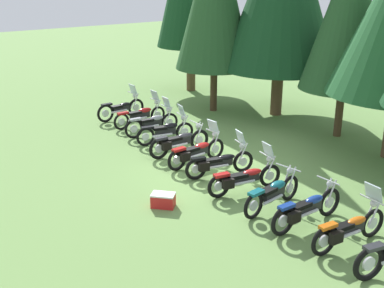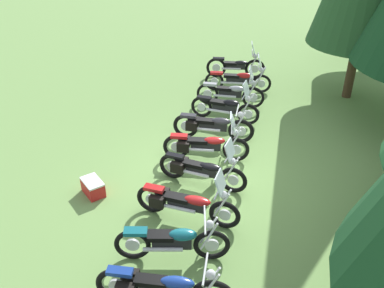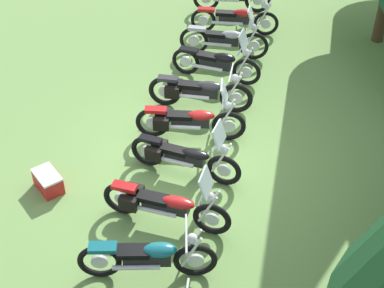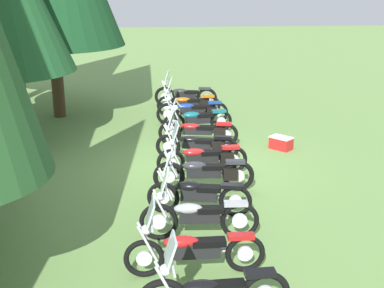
{
  "view_description": "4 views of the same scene",
  "coord_description": "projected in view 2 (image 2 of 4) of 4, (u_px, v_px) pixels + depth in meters",
  "views": [
    {
      "loc": [
        11.0,
        -8.67,
        5.87
      ],
      "look_at": [
        -1.02,
        -0.01,
        0.57
      ],
      "focal_mm": 45.75,
      "sensor_mm": 36.0,
      "label": 1
    },
    {
      "loc": [
        8.8,
        0.9,
        6.16
      ],
      "look_at": [
        -0.34,
        -0.43,
        0.63
      ],
      "focal_mm": 39.74,
      "sensor_mm": 36.0,
      "label": 2
    },
    {
      "loc": [
        8.73,
        1.09,
        7.57
      ],
      "look_at": [
        0.58,
        0.08,
        0.84
      ],
      "focal_mm": 54.24,
      "sensor_mm": 36.0,
      "label": 3
    },
    {
      "loc": [
        -12.92,
        1.18,
        4.7
      ],
      "look_at": [
        -0.68,
        0.16,
        0.82
      ],
      "focal_mm": 49.62,
      "sensor_mm": 36.0,
      "label": 4
    }
  ],
  "objects": [
    {
      "name": "motorcycle_2",
      "position": [
        231.0,
        93.0,
        13.86
      ],
      "size": [
        0.76,
        2.24,
        1.37
      ],
      "rotation": [
        0.0,
        0.0,
        1.52
      ],
      "color": "black",
      "rests_on": "ground_plane"
    },
    {
      "name": "motorcycle_4",
      "position": [
        212.0,
        126.0,
        11.97
      ],
      "size": [
        0.74,
        2.32,
        1.02
      ],
      "rotation": [
        0.0,
        0.0,
        1.52
      ],
      "color": "black",
      "rests_on": "ground_plane"
    },
    {
      "name": "motorcycle_0",
      "position": [
        236.0,
        66.0,
        15.99
      ],
      "size": [
        0.76,
        2.21,
        1.39
      ],
      "rotation": [
        0.0,
        0.0,
        1.62
      ],
      "color": "black",
      "rests_on": "ground_plane"
    },
    {
      "name": "ground_plane",
      "position": [
        207.0,
        173.0,
        10.74
      ],
      "size": [
        80.0,
        80.0,
        0.0
      ],
      "primitive_type": "plane",
      "color": "#6B934C"
    },
    {
      "name": "motorcycle_7",
      "position": [
        186.0,
        203.0,
        9.03
      ],
      "size": [
        0.84,
        2.32,
        1.35
      ],
      "rotation": [
        0.0,
        0.0,
        1.4
      ],
      "color": "black",
      "rests_on": "ground_plane"
    },
    {
      "name": "motorcycle_3",
      "position": [
        226.0,
        107.0,
        12.96
      ],
      "size": [
        0.76,
        2.15,
        1.35
      ],
      "rotation": [
        0.0,
        0.0,
        1.37
      ],
      "color": "black",
      "rests_on": "ground_plane"
    },
    {
      "name": "picnic_cooler",
      "position": [
        93.0,
        187.0,
        9.94
      ],
      "size": [
        0.71,
        0.69,
        0.37
      ],
      "color": "red",
      "rests_on": "ground_plane"
    },
    {
      "name": "motorcycle_9",
      "position": [
        162.0,
        287.0,
        7.08
      ],
      "size": [
        0.68,
        2.39,
        1.03
      ],
      "rotation": [
        0.0,
        0.0,
        1.58
      ],
      "color": "black",
      "rests_on": "ground_plane"
    },
    {
      "name": "motorcycle_6",
      "position": [
        201.0,
        169.0,
        10.12
      ],
      "size": [
        0.83,
        2.2,
        1.35
      ],
      "rotation": [
        0.0,
        0.0,
        1.33
      ],
      "color": "black",
      "rests_on": "ground_plane"
    },
    {
      "name": "motorcycle_1",
      "position": [
        239.0,
        79.0,
        14.88
      ],
      "size": [
        0.62,
        2.33,
        1.35
      ],
      "rotation": [
        0.0,
        0.0,
        1.58
      ],
      "color": "black",
      "rests_on": "ground_plane"
    },
    {
      "name": "motorcycle_5",
      "position": [
        205.0,
        145.0,
        11.06
      ],
      "size": [
        0.63,
        2.27,
        1.36
      ],
      "rotation": [
        0.0,
        0.0,
        1.62
      ],
      "color": "black",
      "rests_on": "ground_plane"
    },
    {
      "name": "motorcycle_8",
      "position": [
        173.0,
        241.0,
        8.03
      ],
      "size": [
        0.78,
        2.21,
        1.01
      ],
      "rotation": [
        0.0,
        0.0,
        1.71
      ],
      "color": "black",
      "rests_on": "ground_plane"
    }
  ]
}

